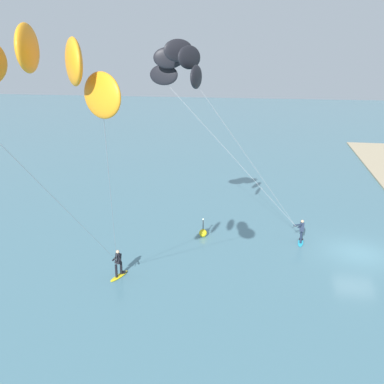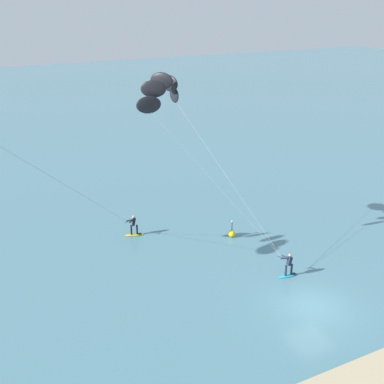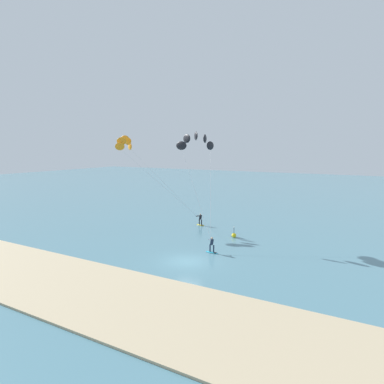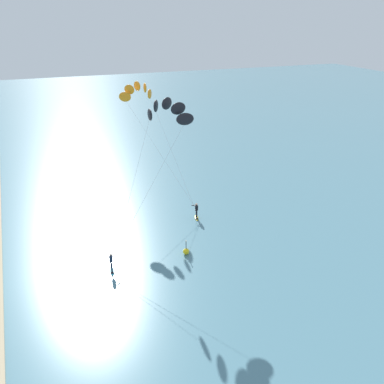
# 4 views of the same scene
# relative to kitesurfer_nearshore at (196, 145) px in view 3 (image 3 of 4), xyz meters

# --- Properties ---
(ground_plane) EXTENTS (240.00, 240.00, 0.00)m
(ground_plane) POSITION_rel_kitesurfer_nearshore_xyz_m (4.69, -10.35, -11.27)
(ground_plane) COLOR slate
(sand_strip) EXTENTS (80.00, 9.47, 0.16)m
(sand_strip) POSITION_rel_kitesurfer_nearshore_xyz_m (4.69, -19.93, -11.19)
(sand_strip) COLOR tan
(sand_strip) RESTS_ON ground
(kitesurfer_nearshore) EXTENTS (8.87, 9.34, 12.94)m
(kitesurfer_nearshore) POSITION_rel_kitesurfer_nearshore_xyz_m (0.00, 0.00, 0.00)
(kitesurfer_nearshore) COLOR #23ADD1
(kitesurfer_nearshore) RESTS_ON ground
(kitesurfer_mid_water) EXTENTS (12.91, 5.42, 12.69)m
(kitesurfer_mid_water) POSITION_rel_kitesurfer_nearshore_xyz_m (-11.88, 1.05, -0.23)
(kitesurfer_mid_water) COLOR yellow
(kitesurfer_mid_water) RESTS_ON ground
(marker_buoy) EXTENTS (0.56, 0.56, 1.38)m
(marker_buoy) POSITION_rel_kitesurfer_nearshore_xyz_m (5.26, -0.02, -10.97)
(marker_buoy) COLOR yellow
(marker_buoy) RESTS_ON ground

